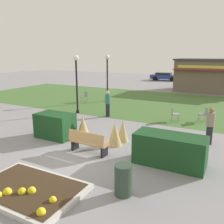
{
  "coord_description": "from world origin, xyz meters",
  "views": [
    {
      "loc": [
        5.39,
        -7.16,
        3.98
      ],
      "look_at": [
        0.09,
        2.86,
        1.23
      ],
      "focal_mm": 38.47,
      "sensor_mm": 36.0,
      "label": 1
    }
  ],
  "objects_px": {
    "lamppost_far": "(107,72)",
    "lamppost_mid": "(76,77)",
    "parked_car_center_slot": "(200,78)",
    "cafe_chair_east": "(174,113)",
    "trash_bin": "(123,180)",
    "park_bench": "(88,142)",
    "cafe_chair_west": "(85,96)",
    "cafe_chair_center": "(204,113)",
    "parked_car_west_slot": "(164,76)",
    "person_standing": "(108,104)",
    "food_kiosk": "(214,75)",
    "person_strolling": "(210,126)"
  },
  "relations": [
    {
      "from": "cafe_chair_west",
      "to": "park_bench",
      "type": "bearing_deg",
      "value": -55.22
    },
    {
      "from": "cafe_chair_west",
      "to": "cafe_chair_center",
      "type": "bearing_deg",
      "value": -10.22
    },
    {
      "from": "trash_bin",
      "to": "cafe_chair_west",
      "type": "bearing_deg",
      "value": 128.57
    },
    {
      "from": "lamppost_mid",
      "to": "parked_car_west_slot",
      "type": "xyz_separation_m",
      "value": [
        -0.57,
        23.47,
        -1.84
      ]
    },
    {
      "from": "lamppost_far",
      "to": "lamppost_mid",
      "type": "bearing_deg",
      "value": -87.28
    },
    {
      "from": "trash_bin",
      "to": "cafe_chair_center",
      "type": "xyz_separation_m",
      "value": [
        1.01,
        9.24,
        0.06
      ]
    },
    {
      "from": "park_bench",
      "to": "food_kiosk",
      "type": "bearing_deg",
      "value": 82.12
    },
    {
      "from": "trash_bin",
      "to": "person_strolling",
      "type": "bearing_deg",
      "value": 72.56
    },
    {
      "from": "lamppost_mid",
      "to": "parked_car_center_slot",
      "type": "height_order",
      "value": "lamppost_mid"
    },
    {
      "from": "lamppost_mid",
      "to": "person_standing",
      "type": "xyz_separation_m",
      "value": [
        2.31,
        0.14,
        -1.62
      ]
    },
    {
      "from": "cafe_chair_center",
      "to": "lamppost_far",
      "type": "bearing_deg",
      "value": 160.47
    },
    {
      "from": "parked_car_center_slot",
      "to": "park_bench",
      "type": "bearing_deg",
      "value": -90.38
    },
    {
      "from": "park_bench",
      "to": "parked_car_west_slot",
      "type": "bearing_deg",
      "value": 99.9
    },
    {
      "from": "cafe_chair_west",
      "to": "cafe_chair_east",
      "type": "height_order",
      "value": "same"
    },
    {
      "from": "park_bench",
      "to": "person_strolling",
      "type": "bearing_deg",
      "value": 38.91
    },
    {
      "from": "lamppost_mid",
      "to": "cafe_chair_east",
      "type": "height_order",
      "value": "lamppost_mid"
    },
    {
      "from": "trash_bin",
      "to": "cafe_chair_west",
      "type": "height_order",
      "value": "trash_bin"
    },
    {
      "from": "food_kiosk",
      "to": "parked_car_center_slot",
      "type": "relative_size",
      "value": 1.89
    },
    {
      "from": "lamppost_far",
      "to": "cafe_chair_east",
      "type": "distance_m",
      "value": 7.8
    },
    {
      "from": "person_strolling",
      "to": "trash_bin",
      "type": "bearing_deg",
      "value": 171.69
    },
    {
      "from": "cafe_chair_west",
      "to": "cafe_chair_east",
      "type": "relative_size",
      "value": 1.0
    },
    {
      "from": "lamppost_far",
      "to": "person_strolling",
      "type": "distance_m",
      "value": 11.31
    },
    {
      "from": "person_strolling",
      "to": "lamppost_mid",
      "type": "bearing_deg",
      "value": 85.88
    },
    {
      "from": "lamppost_mid",
      "to": "parked_car_center_slot",
      "type": "distance_m",
      "value": 24.01
    },
    {
      "from": "lamppost_far",
      "to": "parked_car_center_slot",
      "type": "height_order",
      "value": "lamppost_far"
    },
    {
      "from": "lamppost_far",
      "to": "parked_car_center_slot",
      "type": "distance_m",
      "value": 19.52
    },
    {
      "from": "lamppost_far",
      "to": "cafe_chair_west",
      "type": "xyz_separation_m",
      "value": [
        -1.53,
        -1.16,
        -1.95
      ]
    },
    {
      "from": "cafe_chair_west",
      "to": "person_standing",
      "type": "bearing_deg",
      "value": -39.59
    },
    {
      "from": "person_standing",
      "to": "parked_car_center_slot",
      "type": "distance_m",
      "value": 23.45
    },
    {
      "from": "food_kiosk",
      "to": "cafe_chair_east",
      "type": "xyz_separation_m",
      "value": [
        -0.89,
        -13.67,
        -1.22
      ]
    },
    {
      "from": "parked_car_center_slot",
      "to": "food_kiosk",
      "type": "bearing_deg",
      "value": -73.54
    },
    {
      "from": "park_bench",
      "to": "person_standing",
      "type": "relative_size",
      "value": 1.01
    },
    {
      "from": "park_bench",
      "to": "parked_car_center_slot",
      "type": "relative_size",
      "value": 0.41
    },
    {
      "from": "park_bench",
      "to": "lamppost_far",
      "type": "height_order",
      "value": "lamppost_far"
    },
    {
      "from": "cafe_chair_west",
      "to": "person_standing",
      "type": "xyz_separation_m",
      "value": [
        4.06,
        -3.36,
        0.33
      ]
    },
    {
      "from": "cafe_chair_west",
      "to": "parked_car_center_slot",
      "type": "bearing_deg",
      "value": 72.15
    },
    {
      "from": "cafe_chair_center",
      "to": "person_strolling",
      "type": "relative_size",
      "value": 0.53
    },
    {
      "from": "cafe_chair_center",
      "to": "person_standing",
      "type": "height_order",
      "value": "person_standing"
    },
    {
      "from": "trash_bin",
      "to": "cafe_chair_east",
      "type": "bearing_deg",
      "value": 94.23
    },
    {
      "from": "cafe_chair_east",
      "to": "parked_car_center_slot",
      "type": "relative_size",
      "value": 0.21
    },
    {
      "from": "food_kiosk",
      "to": "person_strolling",
      "type": "bearing_deg",
      "value": -85.04
    },
    {
      "from": "cafe_chair_west",
      "to": "cafe_chair_east",
      "type": "bearing_deg",
      "value": -16.98
    },
    {
      "from": "cafe_chair_east",
      "to": "lamppost_far",
      "type": "bearing_deg",
      "value": 151.1
    },
    {
      "from": "person_strolling",
      "to": "cafe_chair_center",
      "type": "bearing_deg",
      "value": 19.6
    },
    {
      "from": "parked_car_west_slot",
      "to": "parked_car_center_slot",
      "type": "xyz_separation_m",
      "value": [
        5.25,
        0.0,
        0.0
      ]
    },
    {
      "from": "park_bench",
      "to": "food_kiosk",
      "type": "xyz_separation_m",
      "value": [
        2.79,
        20.16,
        1.27
      ]
    },
    {
      "from": "lamppost_far",
      "to": "trash_bin",
      "type": "distance_m",
      "value": 14.3
    },
    {
      "from": "trash_bin",
      "to": "parked_car_center_slot",
      "type": "xyz_separation_m",
      "value": [
        -2.34,
        30.97,
        0.18
      ]
    },
    {
      "from": "lamppost_far",
      "to": "person_standing",
      "type": "xyz_separation_m",
      "value": [
        2.53,
        -4.52,
        -1.62
      ]
    },
    {
      "from": "trash_bin",
      "to": "parked_car_center_slot",
      "type": "bearing_deg",
      "value": 94.32
    }
  ]
}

